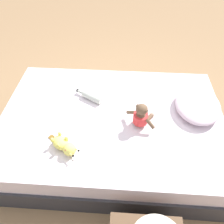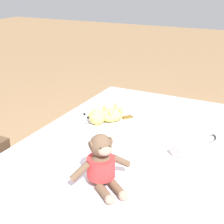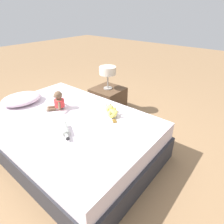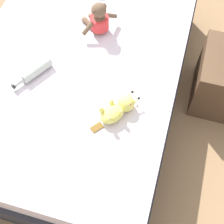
{
  "view_description": "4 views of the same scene",
  "coord_description": "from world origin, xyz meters",
  "px_view_note": "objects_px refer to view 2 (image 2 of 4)",
  "views": [
    {
      "loc": [
        1.24,
        0.08,
        1.88
      ],
      "look_at": [
        0.0,
        0.0,
        0.52
      ],
      "focal_mm": 33.77,
      "sensor_mm": 36.0,
      "label": 1
    },
    {
      "loc": [
        -0.51,
        1.31,
        1.31
      ],
      "look_at": [
        0.34,
        -0.38,
        0.53
      ],
      "focal_mm": 53.0,
      "sensor_mm": 36.0,
      "label": 2
    },
    {
      "loc": [
        -1.11,
        -1.57,
        1.58
      ],
      "look_at": [
        0.34,
        -0.38,
        0.53
      ],
      "focal_mm": 30.23,
      "sensor_mm": 36.0,
      "label": 3
    },
    {
      "loc": [
        0.58,
        -1.23,
        2.08
      ],
      "look_at": [
        0.34,
        -0.38,
        0.53
      ],
      "focal_mm": 51.06,
      "sensor_mm": 36.0,
      "label": 4
    }
  ],
  "objects_px": {
    "plush_monkey": "(102,165)",
    "plush_yellow_creature": "(106,115)",
    "glass_bottle": "(191,146)",
    "bed": "(138,202)"
  },
  "relations": [
    {
      "from": "plush_yellow_creature",
      "to": "bed",
      "type": "bearing_deg",
      "value": 137.09
    },
    {
      "from": "plush_yellow_creature",
      "to": "plush_monkey",
      "type": "bearing_deg",
      "value": 116.48
    },
    {
      "from": "plush_monkey",
      "to": "glass_bottle",
      "type": "bearing_deg",
      "value": -120.4
    },
    {
      "from": "glass_bottle",
      "to": "plush_yellow_creature",
      "type": "bearing_deg",
      "value": -13.2
    },
    {
      "from": "glass_bottle",
      "to": "bed",
      "type": "bearing_deg",
      "value": 46.88
    },
    {
      "from": "bed",
      "to": "glass_bottle",
      "type": "relative_size",
      "value": 7.49
    },
    {
      "from": "plush_monkey",
      "to": "plush_yellow_creature",
      "type": "height_order",
      "value": "plush_monkey"
    },
    {
      "from": "glass_bottle",
      "to": "plush_monkey",
      "type": "bearing_deg",
      "value": 59.6
    },
    {
      "from": "plush_yellow_creature",
      "to": "glass_bottle",
      "type": "bearing_deg",
      "value": 166.8
    },
    {
      "from": "plush_monkey",
      "to": "glass_bottle",
      "type": "xyz_separation_m",
      "value": [
        -0.27,
        -0.46,
        -0.06
      ]
    }
  ]
}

